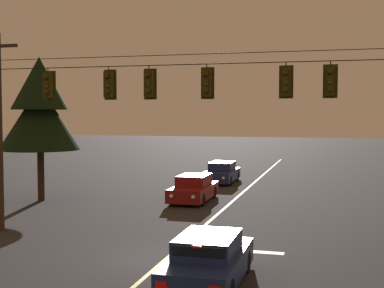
{
  "coord_description": "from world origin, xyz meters",
  "views": [
    {
      "loc": [
        5.1,
        -15.71,
        4.63
      ],
      "look_at": [
        0.0,
        3.29,
        3.51
      ],
      "focal_mm": 49.24,
      "sensor_mm": 36.0,
      "label": 1
    }
  ],
  "objects": [
    {
      "name": "stop_bar_paint",
      "position": [
        1.9,
        1.69,
        0.0
      ],
      "size": [
        3.4,
        0.36,
        0.01
      ],
      "primitive_type": "cube",
      "color": "silver",
      "rests_on": "ground"
    },
    {
      "name": "car_waiting_near_lane",
      "position": [
        1.89,
        -2.02,
        0.65
      ],
      "size": [
        1.8,
        4.33,
        1.39
      ],
      "color": "navy",
      "rests_on": "ground"
    },
    {
      "name": "traffic_light_left_inner",
      "position": [
        -2.91,
        2.27,
        5.72
      ],
      "size": [
        0.48,
        0.41,
        1.22
      ],
      "color": "black"
    },
    {
      "name": "traffic_light_centre",
      "position": [
        -1.34,
        2.27,
        5.72
      ],
      "size": [
        0.48,
        0.41,
        1.22
      ],
      "color": "black"
    },
    {
      "name": "signal_span_assembly",
      "position": [
        0.0,
        2.29,
        4.04
      ],
      "size": [
        17.06,
        0.32,
        7.78
      ],
      "color": "#38281C",
      "rests_on": "ground"
    },
    {
      "name": "car_oncoming_lead",
      "position": [
        -2.03,
        11.16,
        0.65
      ],
      "size": [
        1.8,
        4.42,
        1.39
      ],
      "color": "maroon",
      "rests_on": "ground"
    },
    {
      "name": "traffic_light_right_inner",
      "position": [
        0.8,
        2.27,
        5.72
      ],
      "size": [
        0.48,
        0.41,
        1.22
      ],
      "color": "black"
    },
    {
      "name": "car_oncoming_trailing",
      "position": [
        -2.14,
        19.05,
        0.65
      ],
      "size": [
        1.8,
        4.42,
        1.39
      ],
      "color": "navy",
      "rests_on": "ground"
    },
    {
      "name": "lane_centre_stripe",
      "position": [
        0.0,
        8.29,
        0.0
      ],
      "size": [
        0.14,
        60.0,
        0.01
      ],
      "primitive_type": "cube",
      "color": "#D1C64C",
      "rests_on": "ground"
    },
    {
      "name": "ground_plane",
      "position": [
        0.0,
        0.0,
        0.0
      ],
      "size": [
        180.0,
        180.0,
        0.0
      ],
      "primitive_type": "plane",
      "color": "#28282B"
    },
    {
      "name": "traffic_light_rightmost",
      "position": [
        3.54,
        2.27,
        5.72
      ],
      "size": [
        0.48,
        0.41,
        1.22
      ],
      "color": "black"
    },
    {
      "name": "traffic_light_leftmost",
      "position": [
        -5.41,
        2.27,
        5.72
      ],
      "size": [
        0.48,
        0.41,
        1.22
      ],
      "color": "black"
    },
    {
      "name": "tree_verge_near",
      "position": [
        -9.96,
        9.2,
        4.95
      ],
      "size": [
        4.3,
        4.3,
        7.67
      ],
      "color": "#332316",
      "rests_on": "ground"
    },
    {
      "name": "traffic_light_far_right",
      "position": [
        4.99,
        2.27,
        5.72
      ],
      "size": [
        0.48,
        0.41,
        1.22
      ],
      "color": "black"
    }
  ]
}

